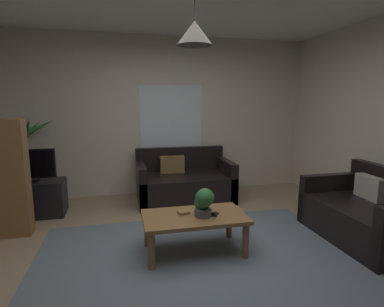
% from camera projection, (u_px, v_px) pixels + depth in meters
% --- Properties ---
extents(floor, '(5.09, 4.88, 0.02)m').
position_uv_depth(floor, '(199.00, 260.00, 3.16)').
color(floor, '#9E8466').
rests_on(floor, ground).
extents(rug, '(3.31, 2.69, 0.01)m').
position_uv_depth(rug, '(204.00, 268.00, 2.96)').
color(rug, slate).
rests_on(rug, ground).
extents(wall_back, '(5.21, 0.06, 2.68)m').
position_uv_depth(wall_back, '(164.00, 116.00, 5.30)').
color(wall_back, beige).
rests_on(wall_back, ground).
extents(window_pane, '(1.08, 0.01, 1.19)m').
position_uv_depth(window_pane, '(171.00, 120.00, 5.31)').
color(window_pane, white).
extents(couch_under_window, '(1.51, 0.90, 0.82)m').
position_uv_depth(couch_under_window, '(184.00, 183.00, 5.02)').
color(couch_under_window, black).
rests_on(couch_under_window, ground).
extents(couch_right_side, '(0.90, 1.35, 0.82)m').
position_uv_depth(couch_right_side, '(368.00, 217.00, 3.56)').
color(couch_right_side, black).
rests_on(couch_right_side, ground).
extents(coffee_table, '(1.08, 0.61, 0.41)m').
position_uv_depth(coffee_table, '(194.00, 221.00, 3.25)').
color(coffee_table, olive).
rests_on(coffee_table, ground).
extents(book_on_table_0, '(0.13, 0.12, 0.03)m').
position_uv_depth(book_on_table_0, '(183.00, 212.00, 3.28)').
color(book_on_table_0, '#99663F').
rests_on(book_on_table_0, coffee_table).
extents(remote_on_table_0, '(0.16, 0.14, 0.02)m').
position_uv_depth(remote_on_table_0, '(210.00, 214.00, 3.23)').
color(remote_on_table_0, black).
rests_on(remote_on_table_0, coffee_table).
extents(remote_on_table_1, '(0.16, 0.12, 0.02)m').
position_uv_depth(remote_on_table_1, '(212.00, 215.00, 3.21)').
color(remote_on_table_1, black).
rests_on(remote_on_table_1, coffee_table).
extents(potted_plant_on_table, '(0.20, 0.22, 0.30)m').
position_uv_depth(potted_plant_on_table, '(204.00, 202.00, 3.18)').
color(potted_plant_on_table, '#4C4C51').
rests_on(potted_plant_on_table, coffee_table).
extents(tv_stand, '(0.90, 0.44, 0.50)m').
position_uv_depth(tv_stand, '(31.00, 199.00, 4.29)').
color(tv_stand, black).
rests_on(tv_stand, ground).
extents(tv, '(0.72, 0.16, 0.46)m').
position_uv_depth(tv, '(27.00, 165.00, 4.19)').
color(tv, black).
rests_on(tv, tv_stand).
extents(potted_palm_corner, '(0.96, 0.92, 1.40)m').
position_uv_depth(potted_palm_corner, '(25.00, 162.00, 4.68)').
color(potted_palm_corner, brown).
rests_on(potted_palm_corner, ground).
extents(pendant_lamp, '(0.35, 0.35, 0.55)m').
position_uv_depth(pendant_lamp, '(195.00, 33.00, 2.92)').
color(pendant_lamp, black).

